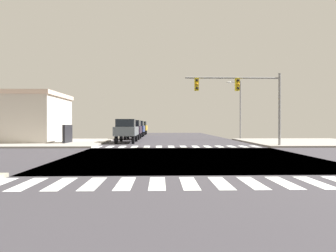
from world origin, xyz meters
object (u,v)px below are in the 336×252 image
Objects in this scene: suv_crossing_2 at (133,128)px; suv_trailing_3 at (138,127)px; street_lamp at (238,104)px; traffic_signal_mast at (242,92)px; pickup_nearside_1 at (127,130)px; suv_farside_1 at (141,127)px; bank_building at (1,118)px.

suv_crossing_2 is 1.00× the size of suv_trailing_3.
street_lamp is at bearing 176.13° from suv_crossing_2.
suv_crossing_2 is (-9.99, 12.16, -3.10)m from traffic_signal_mast.
pickup_nearside_1 reaches higher than suv_trailing_3.
street_lamp is (2.82, 11.29, -0.20)m from traffic_signal_mast.
street_lamp reaches higher than suv_farside_1.
street_lamp reaches higher than suv_trailing_3.
traffic_signal_mast reaches higher than bank_building.
bank_building is at bearing -3.82° from pickup_nearside_1.
bank_building is (-22.78, 6.32, -2.00)m from traffic_signal_mast.
pickup_nearside_1 is at bearing 90.00° from suv_crossing_2.
suv_farside_1 is (0.00, 22.71, 0.10)m from pickup_nearside_1.
pickup_nearside_1 is 14.13m from suv_trailing_3.
traffic_signal_mast is 0.57× the size of bank_building.
suv_trailing_3 is at bearing -90.00° from pickup_nearside_1.
suv_crossing_2 is 7.44m from suv_trailing_3.
suv_crossing_2 is at bearing 24.52° from bank_building.
traffic_signal_mast is 11.64m from street_lamp.
suv_crossing_2 is at bearing 90.00° from suv_farside_1.
street_lamp is at bearing 76.00° from traffic_signal_mast.
pickup_nearside_1 reaches higher than suv_crossing_2.
suv_farside_1 is 16.02m from suv_crossing_2.
street_lamp is 1.54× the size of suv_crossing_2.
street_lamp is 1.38× the size of pickup_nearside_1.
street_lamp is at bearing -155.56° from pickup_nearside_1.
suv_farside_1 and suv_trailing_3 have the same top height.
bank_building is at bearing 24.52° from suv_crossing_2.
suv_farside_1 is at bearing -90.00° from suv_trailing_3.
suv_trailing_3 is at bearing 90.00° from suv_farside_1.
traffic_signal_mast is at bearing 117.01° from suv_trailing_3.
traffic_signal_mast is 23.72m from bank_building.
suv_farside_1 is at bearing 59.67° from bank_building.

